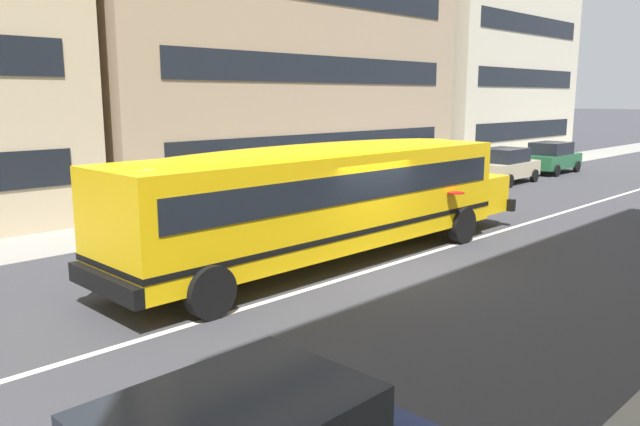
# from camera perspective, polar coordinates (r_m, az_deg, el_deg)

# --- Properties ---
(ground_plane) EXTENTS (400.00, 400.00, 0.00)m
(ground_plane) POSITION_cam_1_polar(r_m,az_deg,el_deg) (14.76, 5.03, -5.15)
(ground_plane) COLOR #38383D
(sidewalk_far) EXTENTS (120.00, 3.00, 0.01)m
(sidewalk_far) POSITION_cam_1_polar(r_m,az_deg,el_deg) (20.71, -12.34, -0.75)
(sidewalk_far) COLOR gray
(sidewalk_far) RESTS_ON ground_plane
(lane_centreline) EXTENTS (110.00, 0.16, 0.01)m
(lane_centreline) POSITION_cam_1_polar(r_m,az_deg,el_deg) (14.76, 5.03, -5.14)
(lane_centreline) COLOR silver
(lane_centreline) RESTS_ON ground_plane
(school_bus) EXTENTS (12.97, 3.06, 2.90)m
(school_bus) POSITION_cam_1_polar(r_m,az_deg,el_deg) (15.09, 0.95, 1.93)
(school_bus) COLOR yellow
(school_bus) RESTS_ON ground_plane
(parked_car_green_near_corner) EXTENTS (3.93, 1.94, 1.64)m
(parked_car_green_near_corner) POSITION_cam_1_polar(r_m,az_deg,el_deg) (35.20, 20.43, 4.82)
(parked_car_green_near_corner) COLOR #236038
(parked_car_green_near_corner) RESTS_ON ground_plane
(parked_car_beige_far_corner) EXTENTS (3.96, 1.99, 1.64)m
(parked_car_beige_far_corner) POSITION_cam_1_polar(r_m,az_deg,el_deg) (30.38, 16.60, 4.22)
(parked_car_beige_far_corner) COLOR #C1B28E
(parked_car_beige_far_corner) RESTS_ON ground_plane
(apartment_block_far_centre) EXTENTS (18.87, 10.80, 16.50)m
(apartment_block_far_centre) POSITION_cam_1_polar(r_m,az_deg,el_deg) (31.00, -6.85, 18.43)
(apartment_block_far_centre) COLOR tan
(apartment_block_far_centre) RESTS_ON ground_plane
(apartment_block_far_right) EXTENTS (14.21, 13.09, 16.50)m
(apartment_block_far_right) POSITION_cam_1_polar(r_m,az_deg,el_deg) (45.05, 11.11, 15.85)
(apartment_block_far_right) COLOR beige
(apartment_block_far_right) RESTS_ON ground_plane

